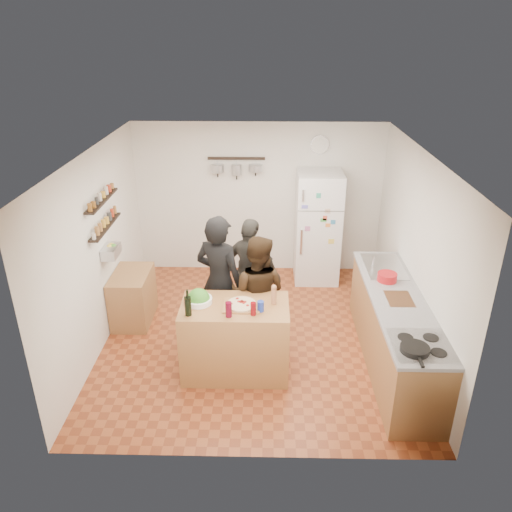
{
  "coord_description": "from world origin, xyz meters",
  "views": [
    {
      "loc": [
        0.13,
        -5.7,
        3.83
      ],
      "look_at": [
        0.0,
        0.1,
        1.15
      ],
      "focal_mm": 35.0,
      "sensor_mm": 36.0,
      "label": 1
    }
  ],
  "objects_px": {
    "skillet": "(415,349)",
    "side_table": "(133,297)",
    "wine_bottle": "(188,306)",
    "counter_run": "(394,332)",
    "salad_bowl": "(199,300)",
    "fridge": "(318,228)",
    "prep_island": "(235,338)",
    "pepper_mill": "(274,296)",
    "salt_canister": "(261,306)",
    "red_bowl": "(387,277)",
    "person_left": "(220,282)",
    "wall_clock": "(320,145)",
    "person_center": "(257,294)",
    "person_back": "(251,273)"
  },
  "relations": [
    {
      "from": "person_back",
      "to": "counter_run",
      "type": "height_order",
      "value": "person_back"
    },
    {
      "from": "side_table",
      "to": "wine_bottle",
      "type": "bearing_deg",
      "value": -52.98
    },
    {
      "from": "pepper_mill",
      "to": "prep_island",
      "type": "bearing_deg",
      "value": -173.66
    },
    {
      "from": "salt_canister",
      "to": "wall_clock",
      "type": "relative_size",
      "value": 0.41
    },
    {
      "from": "counter_run",
      "to": "fridge",
      "type": "distance_m",
      "value": 2.46
    },
    {
      "from": "prep_island",
      "to": "red_bowl",
      "type": "bearing_deg",
      "value": 18.68
    },
    {
      "from": "person_center",
      "to": "person_back",
      "type": "height_order",
      "value": "person_center"
    },
    {
      "from": "person_center",
      "to": "wall_clock",
      "type": "xyz_separation_m",
      "value": [
        0.93,
        2.3,
        1.37
      ]
    },
    {
      "from": "pepper_mill",
      "to": "skillet",
      "type": "xyz_separation_m",
      "value": [
        1.38,
        -0.92,
        -0.06
      ]
    },
    {
      "from": "salt_canister",
      "to": "fridge",
      "type": "bearing_deg",
      "value": 71.43
    },
    {
      "from": "person_back",
      "to": "wall_clock",
      "type": "xyz_separation_m",
      "value": [
        1.02,
        1.71,
        1.38
      ]
    },
    {
      "from": "salt_canister",
      "to": "red_bowl",
      "type": "xyz_separation_m",
      "value": [
        1.58,
        0.75,
        -0.0
      ]
    },
    {
      "from": "wine_bottle",
      "to": "person_back",
      "type": "height_order",
      "value": "person_back"
    },
    {
      "from": "person_back",
      "to": "side_table",
      "type": "bearing_deg",
      "value": 29.04
    },
    {
      "from": "prep_island",
      "to": "salt_canister",
      "type": "relative_size",
      "value": 10.07
    },
    {
      "from": "wine_bottle",
      "to": "counter_run",
      "type": "xyz_separation_m",
      "value": [
        2.43,
        0.41,
        -0.57
      ]
    },
    {
      "from": "prep_island",
      "to": "side_table",
      "type": "height_order",
      "value": "prep_island"
    },
    {
      "from": "fridge",
      "to": "pepper_mill",
      "type": "bearing_deg",
      "value": -106.59
    },
    {
      "from": "person_back",
      "to": "red_bowl",
      "type": "bearing_deg",
      "value": -166.01
    },
    {
      "from": "salt_canister",
      "to": "salad_bowl",
      "type": "bearing_deg",
      "value": 166.72
    },
    {
      "from": "salad_bowl",
      "to": "wall_clock",
      "type": "height_order",
      "value": "wall_clock"
    },
    {
      "from": "wall_clock",
      "to": "salad_bowl",
      "type": "bearing_deg",
      "value": -119.96
    },
    {
      "from": "salt_canister",
      "to": "red_bowl",
      "type": "distance_m",
      "value": 1.75
    },
    {
      "from": "fridge",
      "to": "salt_canister",
      "type": "bearing_deg",
      "value": -108.57
    },
    {
      "from": "red_bowl",
      "to": "wall_clock",
      "type": "height_order",
      "value": "wall_clock"
    },
    {
      "from": "wine_bottle",
      "to": "fridge",
      "type": "distance_m",
      "value": 3.19
    },
    {
      "from": "prep_island",
      "to": "salt_canister",
      "type": "height_order",
      "value": "salt_canister"
    },
    {
      "from": "wall_clock",
      "to": "salt_canister",
      "type": "bearing_deg",
      "value": -106.61
    },
    {
      "from": "prep_island",
      "to": "salad_bowl",
      "type": "bearing_deg",
      "value": 173.21
    },
    {
      "from": "person_center",
      "to": "counter_run",
      "type": "relative_size",
      "value": 0.59
    },
    {
      "from": "prep_island",
      "to": "skillet",
      "type": "bearing_deg",
      "value": -25.35
    },
    {
      "from": "person_back",
      "to": "red_bowl",
      "type": "xyz_separation_m",
      "value": [
        1.72,
        -0.48,
        0.2
      ]
    },
    {
      "from": "salad_bowl",
      "to": "red_bowl",
      "type": "height_order",
      "value": "red_bowl"
    },
    {
      "from": "pepper_mill",
      "to": "side_table",
      "type": "xyz_separation_m",
      "value": [
        -1.96,
        1.07,
        -0.64
      ]
    },
    {
      "from": "counter_run",
      "to": "skillet",
      "type": "height_order",
      "value": "skillet"
    },
    {
      "from": "person_left",
      "to": "person_back",
      "type": "bearing_deg",
      "value": -101.96
    },
    {
      "from": "person_left",
      "to": "skillet",
      "type": "relative_size",
      "value": 6.16
    },
    {
      "from": "person_left",
      "to": "skillet",
      "type": "bearing_deg",
      "value": 169.9
    },
    {
      "from": "wine_bottle",
      "to": "person_left",
      "type": "height_order",
      "value": "person_left"
    },
    {
      "from": "prep_island",
      "to": "fridge",
      "type": "relative_size",
      "value": 0.69
    },
    {
      "from": "pepper_mill",
      "to": "counter_run",
      "type": "bearing_deg",
      "value": 5.42
    },
    {
      "from": "counter_run",
      "to": "wall_clock",
      "type": "relative_size",
      "value": 8.77
    },
    {
      "from": "red_bowl",
      "to": "side_table",
      "type": "xyz_separation_m",
      "value": [
        -3.39,
        0.49,
        -0.61
      ]
    },
    {
      "from": "wine_bottle",
      "to": "salt_canister",
      "type": "xyz_separation_m",
      "value": [
        0.8,
        0.1,
        -0.05
      ]
    },
    {
      "from": "salad_bowl",
      "to": "fridge",
      "type": "height_order",
      "value": "fridge"
    },
    {
      "from": "person_back",
      "to": "red_bowl",
      "type": "distance_m",
      "value": 1.8
    },
    {
      "from": "skillet",
      "to": "side_table",
      "type": "bearing_deg",
      "value": 149.22
    },
    {
      "from": "person_left",
      "to": "fridge",
      "type": "bearing_deg",
      "value": -101.2
    },
    {
      "from": "person_center",
      "to": "person_back",
      "type": "distance_m",
      "value": 0.6
    },
    {
      "from": "prep_island",
      "to": "salad_bowl",
      "type": "relative_size",
      "value": 3.97
    }
  ]
}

